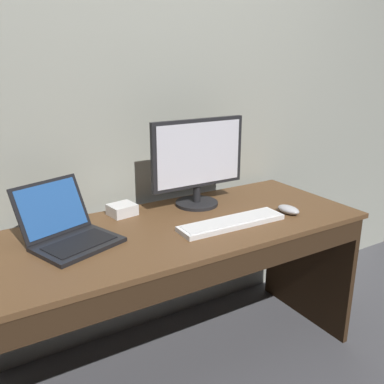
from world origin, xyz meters
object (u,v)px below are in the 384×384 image
object	(u,v)px
computer_mouse	(288,210)
external_drive_box	(122,210)
laptop_black	(69,231)
external_monitor	(198,161)
wired_keyboard	(232,223)

from	to	relation	value
computer_mouse	external_drive_box	size ratio (longest dim) A/B	1.00
laptop_black	external_monitor	bearing A→B (deg)	9.74
external_monitor	laptop_black	bearing A→B (deg)	-170.26
laptop_black	external_drive_box	world-z (taller)	laptop_black
laptop_black	external_monitor	xyz separation A→B (m)	(0.67, 0.11, 0.18)
laptop_black	computer_mouse	distance (m)	0.99
wired_keyboard	computer_mouse	xyz separation A→B (m)	(0.32, -0.02, 0.01)
laptop_black	external_monitor	world-z (taller)	external_monitor
external_monitor	external_drive_box	xyz separation A→B (m)	(-0.37, 0.07, -0.20)
wired_keyboard	computer_mouse	size ratio (longest dim) A/B	4.25
computer_mouse	laptop_black	bearing A→B (deg)	162.46
computer_mouse	external_drive_box	xyz separation A→B (m)	(-0.68, 0.38, 0.01)
wired_keyboard	computer_mouse	distance (m)	0.32
laptop_black	external_monitor	distance (m)	0.70
external_drive_box	external_monitor	bearing A→B (deg)	-10.63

